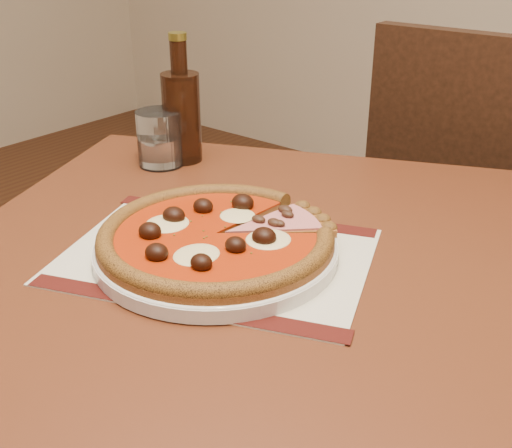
{
  "coord_description": "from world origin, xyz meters",
  "views": [
    {
      "loc": [
        0.67,
        0.31,
        1.16
      ],
      "look_at": [
        0.18,
        0.91,
        0.78
      ],
      "focal_mm": 45.0,
      "sensor_mm": 36.0,
      "label": 1
    }
  ],
  "objects_px": {
    "table": "(247,313)",
    "bottle": "(181,113)",
    "water_glass": "(160,138)",
    "pizza": "(216,236)",
    "plate": "(216,249)",
    "chair_far": "(479,214)"
  },
  "relations": [
    {
      "from": "table",
      "to": "bottle",
      "type": "bearing_deg",
      "value": 147.99
    },
    {
      "from": "water_glass",
      "to": "bottle",
      "type": "relative_size",
      "value": 0.43
    },
    {
      "from": "water_glass",
      "to": "table",
      "type": "bearing_deg",
      "value": -25.04
    },
    {
      "from": "plate",
      "to": "pizza",
      "type": "bearing_deg",
      "value": -114.3
    },
    {
      "from": "plate",
      "to": "bottle",
      "type": "bearing_deg",
      "value": 141.28
    },
    {
      "from": "plate",
      "to": "bottle",
      "type": "xyz_separation_m",
      "value": [
        -0.29,
        0.23,
        0.08
      ]
    },
    {
      "from": "table",
      "to": "water_glass",
      "type": "xyz_separation_m",
      "value": [
        -0.32,
        0.15,
        0.15
      ]
    },
    {
      "from": "table",
      "to": "bottle",
      "type": "height_order",
      "value": "bottle"
    },
    {
      "from": "bottle",
      "to": "chair_far",
      "type": "bearing_deg",
      "value": 56.72
    },
    {
      "from": "table",
      "to": "water_glass",
      "type": "distance_m",
      "value": 0.39
    },
    {
      "from": "chair_far",
      "to": "pizza",
      "type": "height_order",
      "value": "chair_far"
    },
    {
      "from": "water_glass",
      "to": "bottle",
      "type": "bearing_deg",
      "value": 72.16
    },
    {
      "from": "table",
      "to": "pizza",
      "type": "xyz_separation_m",
      "value": [
        -0.02,
        -0.04,
        0.13
      ]
    },
    {
      "from": "table",
      "to": "chair_far",
      "type": "xyz_separation_m",
      "value": [
        0.06,
        0.75,
        -0.1
      ]
    },
    {
      "from": "bottle",
      "to": "pizza",
      "type": "bearing_deg",
      "value": -38.77
    },
    {
      "from": "water_glass",
      "to": "bottle",
      "type": "xyz_separation_m",
      "value": [
        0.01,
        0.04,
        0.04
      ]
    },
    {
      "from": "table",
      "to": "bottle",
      "type": "distance_m",
      "value": 0.41
    },
    {
      "from": "plate",
      "to": "water_glass",
      "type": "bearing_deg",
      "value": 147.93
    },
    {
      "from": "pizza",
      "to": "water_glass",
      "type": "distance_m",
      "value": 0.36
    },
    {
      "from": "water_glass",
      "to": "bottle",
      "type": "distance_m",
      "value": 0.06
    },
    {
      "from": "bottle",
      "to": "table",
      "type": "bearing_deg",
      "value": -32.01
    },
    {
      "from": "plate",
      "to": "pizza",
      "type": "xyz_separation_m",
      "value": [
        -0.0,
        -0.0,
        0.02
      ]
    }
  ]
}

